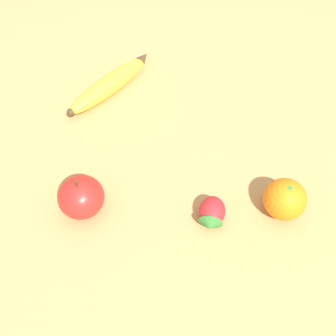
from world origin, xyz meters
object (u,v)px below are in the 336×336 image
(apple, at_px, (81,197))
(orange, at_px, (285,198))
(strawberry, at_px, (212,214))
(banana, at_px, (110,84))

(apple, bearing_deg, orange, -48.22)
(strawberry, xyz_separation_m, apple, (-0.12, 0.17, 0.01))
(apple, bearing_deg, banana, 37.80)
(strawberry, bearing_deg, orange, 111.34)
(banana, xyz_separation_m, strawberry, (-0.10, -0.34, 0.00))
(orange, bearing_deg, strawberry, 142.27)
(banana, height_order, strawberry, strawberry)
(strawberry, relative_size, apple, 0.88)
(orange, distance_m, strawberry, 0.12)
(banana, relative_size, strawberry, 3.21)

